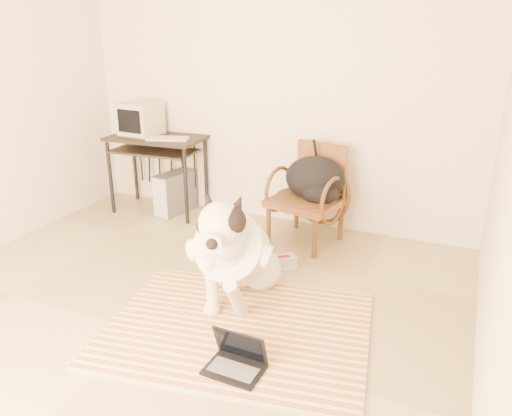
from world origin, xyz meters
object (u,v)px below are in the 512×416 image
Objects in this scene: laptop at (237,360)px; rattan_chair at (309,195)px; dog at (234,253)px; crt_monitor at (140,119)px; backpack at (316,181)px; computer_desk at (156,148)px; pc_tower at (175,193)px.

rattan_chair reaches higher than laptop.
laptop is (0.37, -0.73, -0.30)m from dog.
crt_monitor reaches higher than backpack.
computer_desk reaches higher than pc_tower.
backpack is (-0.15, 1.94, 0.51)m from laptop.
rattan_chair is (1.70, -0.09, -0.25)m from computer_desk.
laptop is 2.71m from pc_tower.
computer_desk is at bearing 133.03° from laptop.
pc_tower is at bearing 135.30° from dog.
crt_monitor is at bearing 141.98° from dog.
computer_desk is at bearing -12.25° from crt_monitor.
dog is 3.14× the size of crt_monitor.
pc_tower is at bearing 129.81° from laptop.
computer_desk is 1.77m from backpack.
computer_desk reaches higher than laptop.
rattan_chair is at bearing 96.20° from laptop.
rattan_chair is at bearing -2.87° from computer_desk.
laptop is at bearing -44.74° from crt_monitor.
computer_desk is at bearing 177.13° from rattan_chair.
pc_tower is 1.54m from rattan_chair.
crt_monitor is at bearing 176.13° from rattan_chair.
crt_monitor reaches higher than computer_desk.
laptop is at bearing -63.29° from dog.
laptop is at bearing -85.61° from backpack.
backpack is (0.22, 1.21, 0.22)m from dog.
dog is 0.86m from laptop.
pc_tower is at bearing 11.58° from computer_desk.
backpack is (1.76, -0.11, -0.11)m from computer_desk.
computer_desk is at bearing 139.49° from dog.
rattan_chair reaches higher than computer_desk.
laptop is 0.86× the size of crt_monitor.
laptop is 3.10m from crt_monitor.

